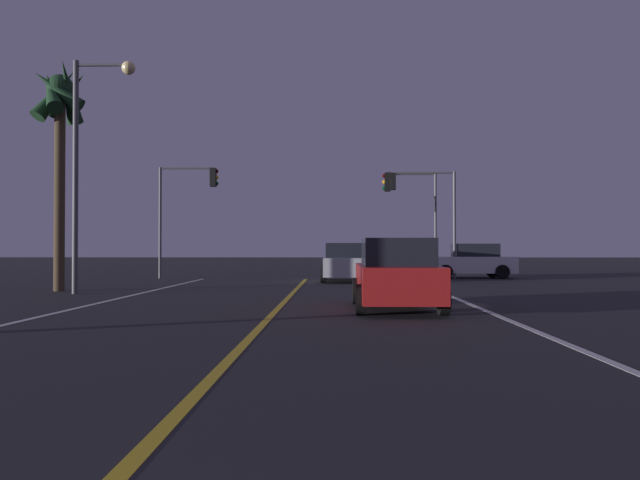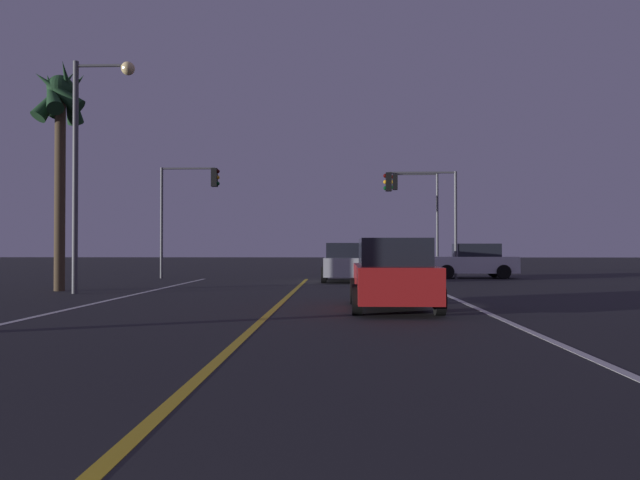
{
  "view_description": "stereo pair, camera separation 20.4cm",
  "coord_description": "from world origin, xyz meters",
  "px_view_note": "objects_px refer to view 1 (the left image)",
  "views": [
    {
      "loc": [
        1.39,
        0.3,
        1.46
      ],
      "look_at": [
        0.8,
        23.81,
        1.79
      ],
      "focal_mm": 33.95,
      "sensor_mm": 36.0,
      "label": 1
    },
    {
      "loc": [
        1.59,
        0.3,
        1.46
      ],
      "look_at": [
        0.8,
        23.81,
        1.79
      ],
      "focal_mm": 33.95,
      "sensor_mm": 36.0,
      "label": 2
    }
  ],
  "objects_px": {
    "traffic_light_near_right": "(419,198)",
    "street_lamp_left_mid": "(90,145)",
    "car_lead_same_lane": "(396,275)",
    "traffic_light_far_right": "(414,200)",
    "palm_tree_left_mid": "(60,110)",
    "traffic_light_near_left": "(188,196)",
    "car_crossing_side": "(471,261)",
    "car_ahead_far": "(344,263)"
  },
  "relations": [
    {
      "from": "traffic_light_near_right",
      "to": "street_lamp_left_mid",
      "type": "distance_m",
      "value": 15.64
    },
    {
      "from": "car_lead_same_lane",
      "to": "traffic_light_far_right",
      "type": "bearing_deg",
      "value": -8.61
    },
    {
      "from": "traffic_light_far_right",
      "to": "palm_tree_left_mid",
      "type": "xyz_separation_m",
      "value": [
        -14.0,
        -14.28,
        2.0
      ]
    },
    {
      "from": "traffic_light_near_right",
      "to": "traffic_light_near_left",
      "type": "xyz_separation_m",
      "value": [
        -11.24,
        -0.0,
        0.14
      ]
    },
    {
      "from": "traffic_light_near_left",
      "to": "traffic_light_far_right",
      "type": "height_order",
      "value": "traffic_light_far_right"
    },
    {
      "from": "traffic_light_near_right",
      "to": "traffic_light_near_left",
      "type": "relative_size",
      "value": 0.95
    },
    {
      "from": "car_lead_same_lane",
      "to": "car_crossing_side",
      "type": "bearing_deg",
      "value": -18.73
    },
    {
      "from": "car_lead_same_lane",
      "to": "street_lamp_left_mid",
      "type": "height_order",
      "value": "street_lamp_left_mid"
    },
    {
      "from": "car_lead_same_lane",
      "to": "traffic_light_near_left",
      "type": "distance_m",
      "value": 17.36
    },
    {
      "from": "traffic_light_near_right",
      "to": "traffic_light_far_right",
      "type": "relative_size",
      "value": 0.9
    },
    {
      "from": "car_crossing_side",
      "to": "car_lead_same_lane",
      "type": "xyz_separation_m",
      "value": [
        -5.26,
        -15.5,
        0.0
      ]
    },
    {
      "from": "car_ahead_far",
      "to": "street_lamp_left_mid",
      "type": "height_order",
      "value": "street_lamp_left_mid"
    },
    {
      "from": "traffic_light_near_left",
      "to": "palm_tree_left_mid",
      "type": "distance_m",
      "value": 9.34
    },
    {
      "from": "palm_tree_left_mid",
      "to": "traffic_light_near_left",
      "type": "bearing_deg",
      "value": 75.42
    },
    {
      "from": "traffic_light_near_left",
      "to": "street_lamp_left_mid",
      "type": "distance_m",
      "value": 10.06
    },
    {
      "from": "car_ahead_far",
      "to": "traffic_light_near_left",
      "type": "relative_size",
      "value": 0.79
    },
    {
      "from": "car_ahead_far",
      "to": "traffic_light_near_right",
      "type": "xyz_separation_m",
      "value": [
        3.65,
        2.34,
        3.06
      ]
    },
    {
      "from": "traffic_light_near_right",
      "to": "car_crossing_side",
      "type": "bearing_deg",
      "value": -163.42
    },
    {
      "from": "street_lamp_left_mid",
      "to": "palm_tree_left_mid",
      "type": "xyz_separation_m",
      "value": [
        -1.54,
        1.22,
        1.43
      ]
    },
    {
      "from": "car_lead_same_lane",
      "to": "traffic_light_near_right",
      "type": "bearing_deg",
      "value": -9.96
    },
    {
      "from": "traffic_light_far_right",
      "to": "street_lamp_left_mid",
      "type": "relative_size",
      "value": 0.77
    },
    {
      "from": "car_lead_same_lane",
      "to": "traffic_light_far_right",
      "type": "xyz_separation_m",
      "value": [
        3.06,
        20.21,
        3.43
      ]
    },
    {
      "from": "traffic_light_near_right",
      "to": "traffic_light_far_right",
      "type": "distance_m",
      "value": 5.53
    },
    {
      "from": "street_lamp_left_mid",
      "to": "car_lead_same_lane",
      "type": "bearing_deg",
      "value": -26.59
    },
    {
      "from": "car_ahead_far",
      "to": "palm_tree_left_mid",
      "type": "relative_size",
      "value": 0.54
    },
    {
      "from": "traffic_light_far_right",
      "to": "street_lamp_left_mid",
      "type": "distance_m",
      "value": 19.9
    },
    {
      "from": "traffic_light_near_left",
      "to": "palm_tree_left_mid",
      "type": "xyz_separation_m",
      "value": [
        -2.28,
        -8.78,
        2.22
      ]
    },
    {
      "from": "traffic_light_far_right",
      "to": "traffic_light_near_right",
      "type": "bearing_deg",
      "value": 85.02
    },
    {
      "from": "traffic_light_far_right",
      "to": "street_lamp_left_mid",
      "type": "bearing_deg",
      "value": 51.2
    },
    {
      "from": "car_crossing_side",
      "to": "traffic_light_near_right",
      "type": "distance_m",
      "value": 4.15
    },
    {
      "from": "traffic_light_far_right",
      "to": "palm_tree_left_mid",
      "type": "distance_m",
      "value": 20.1
    },
    {
      "from": "car_ahead_far",
      "to": "traffic_light_far_right",
      "type": "distance_m",
      "value": 9.5
    },
    {
      "from": "traffic_light_far_right",
      "to": "palm_tree_left_mid",
      "type": "relative_size",
      "value": 0.73
    },
    {
      "from": "car_crossing_side",
      "to": "palm_tree_left_mid",
      "type": "xyz_separation_m",
      "value": [
        -16.2,
        -9.58,
        5.43
      ]
    },
    {
      "from": "traffic_light_near_right",
      "to": "traffic_light_far_right",
      "type": "bearing_deg",
      "value": -94.98
    },
    {
      "from": "traffic_light_far_right",
      "to": "car_ahead_far",
      "type": "bearing_deg",
      "value": 62.19
    },
    {
      "from": "car_ahead_far",
      "to": "car_lead_same_lane",
      "type": "xyz_separation_m",
      "value": [
        1.07,
        -12.37,
        0.0
      ]
    },
    {
      "from": "traffic_light_near_right",
      "to": "palm_tree_left_mid",
      "type": "xyz_separation_m",
      "value": [
        -13.52,
        -8.78,
        2.36
      ]
    },
    {
      "from": "car_ahead_far",
      "to": "traffic_light_near_left",
      "type": "xyz_separation_m",
      "value": [
        -7.59,
        2.34,
        3.2
      ]
    },
    {
      "from": "traffic_light_near_left",
      "to": "street_lamp_left_mid",
      "type": "xyz_separation_m",
      "value": [
        -0.74,
        -10.0,
        0.8
      ]
    },
    {
      "from": "street_lamp_left_mid",
      "to": "palm_tree_left_mid",
      "type": "bearing_deg",
      "value": 141.64
    },
    {
      "from": "palm_tree_left_mid",
      "to": "car_lead_same_lane",
      "type": "bearing_deg",
      "value": -28.43
    }
  ]
}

